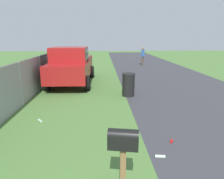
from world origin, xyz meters
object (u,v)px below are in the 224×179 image
object	(u,v)px
pickup_truck	(71,65)
pedestrian	(143,55)
mailbox	(123,145)
trash_bin	(128,85)

from	to	relation	value
pickup_truck	pedestrian	world-z (taller)	pickup_truck
pickup_truck	pedestrian	size ratio (longest dim) A/B	3.08
mailbox	pedestrian	xyz separation A→B (m)	(16.17, -3.48, -0.02)
mailbox	trash_bin	world-z (taller)	mailbox
mailbox	pickup_truck	xyz separation A→B (m)	(8.59, 2.06, 0.11)
pickup_truck	trash_bin	xyz separation A→B (m)	(-2.57, -2.91, -0.58)
pickup_truck	trash_bin	size ratio (longest dim) A/B	4.96
mailbox	trash_bin	xyz separation A→B (m)	(6.02, -0.85, -0.47)
pedestrian	mailbox	bearing A→B (deg)	125.88
mailbox	trash_bin	distance (m)	6.10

